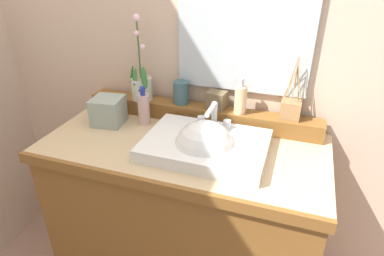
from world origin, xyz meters
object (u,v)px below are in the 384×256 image
potted_plant (141,83)px  sink_basin (205,148)px  tumbler_cup (181,92)px  reed_diffuser (291,108)px  trinket_box (217,100)px  lotion_bottle (144,109)px  soap_dispenser (241,99)px  tissue_box (108,111)px

potted_plant → sink_basin: bearing=-32.2°
tumbler_cup → reed_diffuser: reed_diffuser is taller
tumbler_cup → trinket_box: size_ratio=1.28×
tumbler_cup → lotion_bottle: tumbler_cup is taller
trinket_box → soap_dispenser: bearing=0.7°
potted_plant → tissue_box: 0.20m
tumbler_cup → reed_diffuser: 0.48m
sink_basin → soap_dispenser: (0.08, 0.24, 0.12)m
trinket_box → tissue_box: 0.49m
lotion_bottle → soap_dispenser: bearing=12.7°
potted_plant → tumbler_cup: bearing=3.9°
sink_basin → soap_dispenser: bearing=70.6°
reed_diffuser → sink_basin: bearing=-138.0°
potted_plant → lotion_bottle: (0.06, -0.10, -0.08)m
lotion_bottle → sink_basin: bearing=-23.7°
sink_basin → tissue_box: sink_basin is taller
sink_basin → potted_plant: potted_plant is taller
lotion_bottle → tissue_box: bearing=-162.5°
reed_diffuser → tumbler_cup: bearing=-179.2°
sink_basin → lotion_bottle: size_ratio=2.67×
tumbler_cup → lotion_bottle: 0.18m
tumbler_cup → potted_plant: bearing=-176.1°
sink_basin → tumbler_cup: bearing=126.9°
reed_diffuser → lotion_bottle: size_ratio=1.47×
sink_basin → tumbler_cup: size_ratio=4.53×
tumbler_cup → trinket_box: 0.17m
sink_basin → reed_diffuser: (0.29, 0.26, 0.10)m
soap_dispenser → tissue_box: soap_dispenser is taller
reed_diffuser → tissue_box: reed_diffuser is taller
soap_dispenser → tumbler_cup: 0.28m
potted_plant → soap_dispenser: 0.47m
trinket_box → tissue_box: (-0.46, -0.16, -0.05)m
potted_plant → tissue_box: (-0.10, -0.15, -0.09)m
lotion_bottle → reed_diffuser: bearing=10.8°
soap_dispenser → tumbler_cup: (-0.28, 0.02, -0.01)m
potted_plant → trinket_box: bearing=1.4°
trinket_box → tumbler_cup: bearing=-172.9°
reed_diffuser → soap_dispenser: bearing=-173.1°
sink_basin → lotion_bottle: 0.36m
trinket_box → lotion_bottle: bearing=-152.1°
soap_dispenser → tissue_box: 0.59m
lotion_bottle → tumbler_cup: bearing=39.3°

